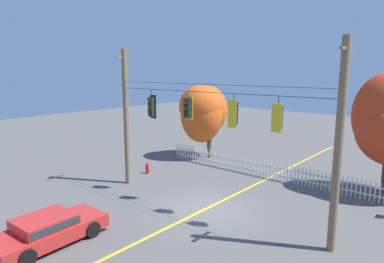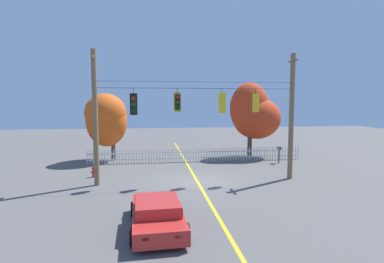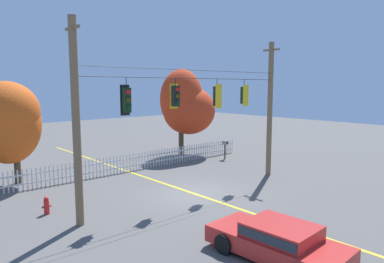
% 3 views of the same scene
% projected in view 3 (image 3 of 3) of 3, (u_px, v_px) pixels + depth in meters
% --- Properties ---
extents(ground, '(80.00, 80.00, 0.00)m').
position_uv_depth(ground, '(195.00, 194.00, 17.60)').
color(ground, '#565451').
extents(lane_centerline_stripe, '(0.16, 36.00, 0.01)m').
position_uv_depth(lane_centerline_stripe, '(195.00, 194.00, 17.60)').
color(lane_centerline_stripe, gold).
rests_on(lane_centerline_stripe, ground).
extents(signal_support_span, '(12.17, 1.10, 7.82)m').
position_uv_depth(signal_support_span, '(195.00, 114.00, 17.09)').
color(signal_support_span, brown).
rests_on(signal_support_span, ground).
extents(traffic_signal_westbound_side, '(0.43, 0.38, 1.56)m').
position_uv_depth(traffic_signal_westbound_side, '(126.00, 100.00, 14.54)').
color(traffic_signal_westbound_side, black).
extents(traffic_signal_southbound_primary, '(0.43, 0.38, 1.39)m').
position_uv_depth(traffic_signal_southbound_primary, '(175.00, 96.00, 16.21)').
color(traffic_signal_southbound_primary, black).
extents(traffic_signal_northbound_primary, '(0.43, 0.38, 1.47)m').
position_uv_depth(traffic_signal_northbound_primary, '(217.00, 96.00, 17.95)').
color(traffic_signal_northbound_primary, black).
extents(traffic_signal_eastbound_side, '(0.43, 0.38, 1.43)m').
position_uv_depth(traffic_signal_eastbound_side, '(244.00, 95.00, 19.33)').
color(traffic_signal_eastbound_side, black).
extents(white_picket_fence, '(17.42, 0.06, 1.10)m').
position_uv_depth(white_picket_fence, '(140.00, 161.00, 22.78)').
color(white_picket_fence, silver).
rests_on(white_picket_fence, ground).
extents(autumn_maple_near_fence, '(3.36, 3.77, 5.55)m').
position_uv_depth(autumn_maple_near_fence, '(6.00, 118.00, 18.65)').
color(autumn_maple_near_fence, brown).
rests_on(autumn_maple_near_fence, ground).
extents(autumn_maple_mid, '(4.50, 3.67, 6.57)m').
position_uv_depth(autumn_maple_mid, '(185.00, 105.00, 27.09)').
color(autumn_maple_mid, brown).
rests_on(autumn_maple_mid, ground).
extents(parked_car, '(2.20, 4.41, 1.15)m').
position_uv_depth(parked_car, '(278.00, 240.00, 10.91)').
color(parked_car, red).
rests_on(parked_car, ground).
extents(fire_hydrant, '(0.38, 0.22, 0.75)m').
position_uv_depth(fire_hydrant, '(46.00, 205.00, 14.80)').
color(fire_hydrant, red).
rests_on(fire_hydrant, ground).
extents(roadside_mailbox, '(0.25, 0.44, 1.37)m').
position_uv_depth(roadside_mailbox, '(225.00, 144.00, 25.90)').
color(roadside_mailbox, brown).
rests_on(roadside_mailbox, ground).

